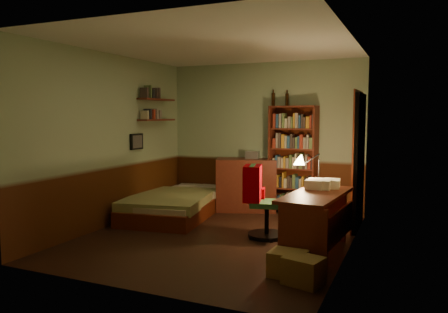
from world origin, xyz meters
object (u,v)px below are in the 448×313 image
at_px(bed, 176,196).
at_px(bookshelf, 293,160).
at_px(mini_stereo, 253,155).
at_px(cardboard_box_a, 303,271).
at_px(dresser, 246,185).
at_px(desk_lamp, 319,161).
at_px(cardboard_box_b, 288,264).
at_px(office_chair, 267,202).
at_px(desk, 316,223).

bearing_deg(bed, bookshelf, 19.00).
distance_m(mini_stereo, cardboard_box_a, 3.59).
bearing_deg(dresser, mini_stereo, 40.92).
bearing_deg(desk_lamp, cardboard_box_a, -74.08).
relative_size(mini_stereo, cardboard_box_b, 0.64).
distance_m(mini_stereo, office_chair, 1.86).
bearing_deg(cardboard_box_b, bookshelf, 103.88).
relative_size(dresser, office_chair, 1.04).
relative_size(bookshelf, cardboard_box_b, 4.94).
bearing_deg(desk, mini_stereo, 132.64).
bearing_deg(desk, cardboard_box_b, -91.51).
distance_m(dresser, cardboard_box_a, 3.43).
relative_size(desk_lamp, office_chair, 0.66).
relative_size(bed, dresser, 2.10).
height_order(dresser, cardboard_box_a, dresser).
distance_m(dresser, desk_lamp, 2.05).
relative_size(desk, desk_lamp, 2.14).
bearing_deg(bed, cardboard_box_a, -46.39).
bearing_deg(bookshelf, dresser, -166.57).
bearing_deg(cardboard_box_b, dresser, 118.63).
xyz_separation_m(bed, cardboard_box_b, (2.48, -1.98, -0.19)).
distance_m(desk, cardboard_box_a, 1.05).
bearing_deg(mini_stereo, bed, -146.69).
xyz_separation_m(dresser, mini_stereo, (0.07, 0.12, 0.52)).
xyz_separation_m(bed, desk_lamp, (2.47, -0.43, 0.75)).
height_order(desk, desk_lamp, desk_lamp).
xyz_separation_m(dresser, cardboard_box_a, (1.73, -2.95, -0.32)).
xyz_separation_m(desk_lamp, cardboard_box_b, (0.01, -1.56, -0.94)).
bearing_deg(mini_stereo, bookshelf, -12.13).
distance_m(bed, bookshelf, 2.07).
bearing_deg(office_chair, desk, -44.02).
distance_m(bed, cardboard_box_a, 3.43).
bearing_deg(cardboard_box_a, cardboard_box_b, 142.68).
distance_m(desk_lamp, cardboard_box_a, 1.96).
height_order(cardboard_box_a, cardboard_box_b, cardboard_box_a).
height_order(desk_lamp, cardboard_box_b, desk_lamp).
xyz_separation_m(desk_lamp, cardboard_box_a, (0.21, -1.71, -0.93)).
bearing_deg(desk_lamp, office_chair, -149.80).
xyz_separation_m(cardboard_box_a, cardboard_box_b, (-0.20, 0.15, -0.01)).
distance_m(bookshelf, desk_lamp, 1.50).
bearing_deg(cardboard_box_b, bed, 141.33).
relative_size(desk_lamp, cardboard_box_b, 1.74).
relative_size(bed, cardboard_box_a, 5.92).
height_order(mini_stereo, cardboard_box_b, mini_stereo).
relative_size(mini_stereo, cardboard_box_a, 0.65).
relative_size(desk_lamp, cardboard_box_a, 1.77).
height_order(mini_stereo, cardboard_box_a, mini_stereo).
distance_m(bed, desk, 2.82).
bearing_deg(desk, desk_lamp, 104.59).
xyz_separation_m(bed, dresser, (0.95, 0.81, 0.14)).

